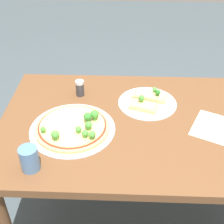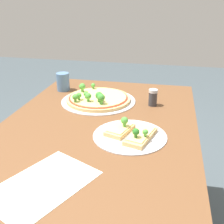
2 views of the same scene
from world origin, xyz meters
TOP-DOWN VIEW (x-y plane):
  - ground_plane at (0.00, 0.00)m, footprint 8.00×8.00m
  - dining_table at (0.00, 0.00)m, footprint 1.26×0.78m
  - pizza_tray_whole at (0.30, 0.07)m, footprint 0.36×0.36m
  - pizza_tray_slice at (-0.02, -0.14)m, footprint 0.27×0.27m
  - drinking_cup at (0.42, 0.29)m, footprint 0.07×0.07m
  - condiment_shaker at (0.30, -0.20)m, footprint 0.04×0.04m

SIDE VIEW (x-z plane):
  - ground_plane at x=0.00m, z-range 0.00..0.00m
  - dining_table at x=0.00m, z-range 0.26..0.97m
  - pizza_tray_slice at x=-0.02m, z-range 0.69..0.75m
  - pizza_tray_whole at x=0.30m, z-range 0.69..0.76m
  - condiment_shaker at x=0.30m, z-range 0.71..0.79m
  - drinking_cup at x=0.42m, z-range 0.71..0.80m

